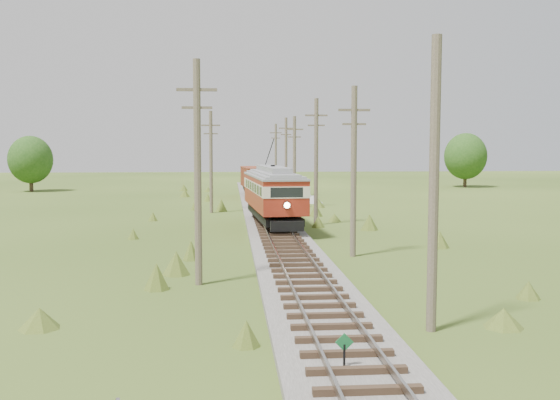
{
  "coord_description": "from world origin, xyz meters",
  "views": [
    {
      "loc": [
        -2.92,
        -12.98,
        5.52
      ],
      "look_at": [
        0.0,
        23.28,
        2.46
      ],
      "focal_mm": 40.0,
      "sensor_mm": 36.0,
      "label": 1
    }
  ],
  "objects": [
    {
      "name": "tree_mid_a",
      "position": [
        -28.0,
        68.0,
        4.02
      ],
      "size": [
        5.46,
        5.46,
        7.03
      ],
      "color": "#38281C",
      "rests_on": "ground"
    },
    {
      "name": "switch_marker",
      "position": [
        -0.2,
        1.5,
        0.63
      ],
      "size": [
        0.45,
        0.06,
        1.08
      ],
      "color": "black",
      "rests_on": "ground"
    },
    {
      "name": "gondola",
      "position": [
        0.0,
        56.44,
        2.08
      ],
      "size": [
        3.4,
        8.66,
        2.82
      ],
      "rotation": [
        0.0,
        0.0,
        0.08
      ],
      "color": "black",
      "rests_on": "ground"
    },
    {
      "name": "utility_pole_r_2",
      "position": [
        3.3,
        18.0,
        4.42
      ],
      "size": [
        1.6,
        0.3,
        8.6
      ],
      "color": "brown",
      "rests_on": "ground"
    },
    {
      "name": "streetcar",
      "position": [
        0.0,
        29.32,
        2.6
      ],
      "size": [
        3.65,
        12.31,
        5.58
      ],
      "rotation": [
        0.0,
        0.0,
        0.07
      ],
      "color": "black",
      "rests_on": "ground"
    },
    {
      "name": "utility_pole_r_1",
      "position": [
        3.1,
        5.0,
        4.4
      ],
      "size": [
        0.3,
        0.3,
        8.8
      ],
      "color": "brown",
      "rests_on": "ground"
    },
    {
      "name": "tree_mid_b",
      "position": [
        30.0,
        72.0,
        4.33
      ],
      "size": [
        5.88,
        5.88,
        7.57
      ],
      "color": "#38281C",
      "rests_on": "ground"
    },
    {
      "name": "gravel_pile",
      "position": [
        4.6,
        49.53,
        0.63
      ],
      "size": [
        3.68,
        3.9,
        1.34
      ],
      "color": "gray",
      "rests_on": "ground"
    },
    {
      "name": "railbed_main",
      "position": [
        0.0,
        34.0,
        0.19
      ],
      "size": [
        3.6,
        96.0,
        0.57
      ],
      "color": "#605B54",
      "rests_on": "ground"
    },
    {
      "name": "utility_pole_l_a",
      "position": [
        -4.2,
        12.0,
        4.63
      ],
      "size": [
        1.6,
        0.3,
        9.0
      ],
      "color": "brown",
      "rests_on": "ground"
    },
    {
      "name": "utility_pole_r_5",
      "position": [
        3.4,
        57.0,
        4.58
      ],
      "size": [
        1.6,
        0.3,
        8.9
      ],
      "color": "brown",
      "rests_on": "ground"
    },
    {
      "name": "utility_pole_r_4",
      "position": [
        3.0,
        44.0,
        4.32
      ],
      "size": [
        1.6,
        0.3,
        8.4
      ],
      "color": "brown",
      "rests_on": "ground"
    },
    {
      "name": "utility_pole_r_3",
      "position": [
        3.2,
        31.0,
        4.63
      ],
      "size": [
        1.6,
        0.3,
        9.0
      ],
      "color": "brown",
      "rests_on": "ground"
    },
    {
      "name": "utility_pole_r_6",
      "position": [
        3.2,
        70.0,
        4.47
      ],
      "size": [
        1.6,
        0.3,
        8.7
      ],
      "color": "brown",
      "rests_on": "ground"
    },
    {
      "name": "utility_pole_l_b",
      "position": [
        -4.5,
        40.0,
        4.42
      ],
      "size": [
        1.6,
        0.3,
        8.6
      ],
      "color": "brown",
      "rests_on": "ground"
    }
  ]
}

